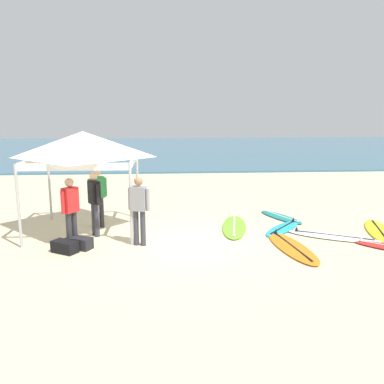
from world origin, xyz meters
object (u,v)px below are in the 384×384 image
person_grey (139,206)px  person_green (98,194)px  surfboard_white (333,236)px  surfboard_yellow (379,231)px  gear_bag_by_pole (79,243)px  surfboard_cyan (283,228)px  surfboard_lime (234,227)px  person_black (94,200)px  gear_bag_near_tent (65,247)px  person_red (71,208)px  canopy_tent (83,145)px  surfboard_teal (281,217)px  surfboard_orange (292,247)px

person_grey → person_green: (-1.25, 1.67, 0.00)m
surfboard_white → person_grey: bearing=-177.2°
surfboard_yellow → gear_bag_by_pole: (-7.96, -0.80, 0.10)m
surfboard_cyan → surfboard_yellow: bearing=-10.0°
surfboard_lime → person_black: size_ratio=1.49×
person_black → gear_bag_by_pole: 1.36m
surfboard_white → surfboard_yellow: bearing=14.7°
surfboard_lime → gear_bag_near_tent: size_ratio=4.26×
surfboard_white → person_red: person_red is taller
gear_bag_by_pole → person_grey: bearing=6.3°
canopy_tent → gear_bag_by_pole: 2.71m
gear_bag_by_pole → surfboard_cyan: bearing=13.1°
person_grey → person_black: (-1.21, 0.88, 0.00)m
canopy_tent → surfboard_cyan: size_ratio=1.57×
surfboard_teal → person_green: 5.64m
person_green → gear_bag_near_tent: 2.30m
surfboard_lime → person_grey: size_ratio=1.49×
surfboard_cyan → person_black: size_ratio=1.04×
surfboard_teal → person_green: size_ratio=1.12×
surfboard_lime → person_red: 4.56m
person_red → person_green: (0.37, 1.72, 0.00)m
surfboard_cyan → surfboard_teal: bearing=75.5°
person_grey → person_black: size_ratio=1.00×
gear_bag_near_tent → canopy_tent: bearing=83.7°
surfboard_yellow → person_grey: 6.62m
person_red → gear_bag_by_pole: (0.19, -0.11, -0.85)m
surfboard_yellow → person_red: person_red is taller
surfboard_orange → surfboard_lime: same height
surfboard_orange → surfboard_white: bearing=29.3°
surfboard_orange → person_black: person_black is taller
canopy_tent → surfboard_lime: size_ratio=1.09×
person_green → person_black: size_ratio=1.00×
surfboard_orange → surfboard_lime: 2.15m
person_green → gear_bag_by_pole: size_ratio=2.85×
surfboard_cyan → surfboard_lime: same height
surfboard_orange → person_grey: bearing=172.0°
canopy_tent → surfboard_cyan: (5.48, -0.27, -2.35)m
person_green → person_grey: bearing=-53.2°
canopy_tent → person_red: canopy_tent is taller
person_green → gear_bag_by_pole: person_green is taller
surfboard_white → surfboard_orange: bearing=-150.7°
person_grey → gear_bag_near_tent: (-1.72, -0.41, -0.85)m
canopy_tent → surfboard_cyan: 5.96m
surfboard_lime → person_grey: 3.09m
surfboard_lime → person_grey: bearing=-152.6°
surfboard_cyan → person_black: person_black is taller
gear_bag_by_pole → person_black: bearing=77.9°
person_red → person_green: 1.76m
person_black → person_grey: bearing=-35.9°
surfboard_white → gear_bag_by_pole: gear_bag_by_pole is taller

